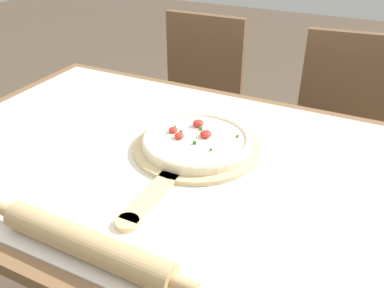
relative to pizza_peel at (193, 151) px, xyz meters
name	(u,v)px	position (x,y,z in m)	size (l,w,h in m)	color
dining_table	(192,195)	(0.02, -0.04, -0.11)	(1.50, 0.90, 0.75)	brown
towel_cloth	(192,162)	(0.02, -0.04, -0.01)	(1.42, 0.82, 0.00)	silver
pizza_peel	(193,151)	(0.00, 0.00, 0.00)	(0.33, 0.52, 0.01)	#D6B784
pizza	(197,140)	(0.00, 0.02, 0.02)	(0.29, 0.29, 0.04)	beige
rolling_pin	(86,244)	(-0.02, -0.40, 0.02)	(0.45, 0.06, 0.06)	tan
chair_left	(197,99)	(-0.36, 0.78, -0.25)	(0.40, 0.40, 0.88)	brown
chair_right	(341,128)	(0.30, 0.78, -0.25)	(0.44, 0.44, 0.88)	brown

